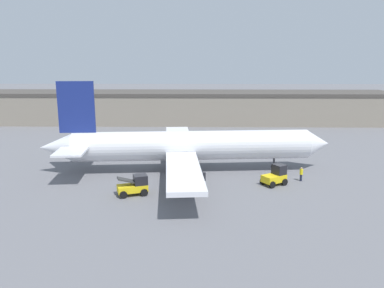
% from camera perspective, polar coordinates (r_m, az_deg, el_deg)
% --- Properties ---
extents(ground_plane, '(400.00, 400.00, 0.00)m').
position_cam_1_polar(ground_plane, '(50.60, 0.00, -4.08)').
color(ground_plane, slate).
extents(terminal_building, '(97.49, 14.17, 7.38)m').
position_cam_1_polar(terminal_building, '(90.47, -0.90, 5.66)').
color(terminal_building, gray).
rests_on(terminal_building, ground_plane).
extents(airplane, '(38.63, 34.14, 12.00)m').
position_cam_1_polar(airplane, '(49.67, -1.13, -0.28)').
color(airplane, white).
rests_on(airplane, ground_plane).
extents(ground_crew_worker, '(0.39, 0.39, 1.75)m').
position_cam_1_polar(ground_crew_worker, '(47.99, 16.30, -4.36)').
color(ground_crew_worker, '#1E2338').
rests_on(ground_crew_worker, ground_plane).
extents(baggage_tug, '(3.11, 3.06, 2.12)m').
position_cam_1_polar(baggage_tug, '(42.79, 0.39, -5.86)').
color(baggage_tug, '#B2B2B7').
rests_on(baggage_tug, ground_plane).
extents(belt_loader_truck, '(3.60, 2.82, 2.21)m').
position_cam_1_polar(belt_loader_truck, '(41.91, -8.74, -6.26)').
color(belt_loader_truck, yellow).
rests_on(belt_loader_truck, ground_plane).
extents(pushback_tug, '(3.34, 3.06, 2.41)m').
position_cam_1_polar(pushback_tug, '(45.82, 12.61, -4.74)').
color(pushback_tug, yellow).
rests_on(pushback_tug, ground_plane).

